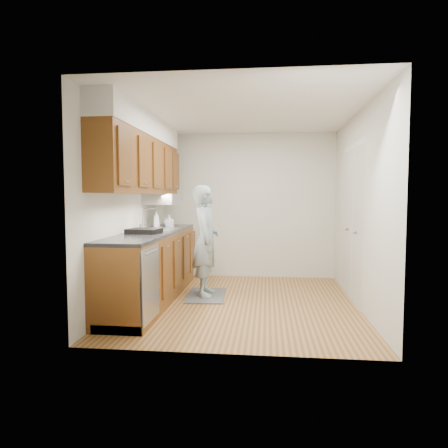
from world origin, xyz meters
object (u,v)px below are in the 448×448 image
object	(u,v)px
soap_bottle_b	(170,221)
soap_bottle_c	(166,221)
soap_bottle_a	(157,219)
person	(206,233)
dish_rack	(144,231)

from	to	relation	value
soap_bottle_b	soap_bottle_c	xyz separation A→B (m)	(-0.12, 0.23, -0.01)
soap_bottle_a	soap_bottle_b	size ratio (longest dim) A/B	1.32
person	soap_bottle_b	size ratio (longest dim) A/B	9.16
person	dish_rack	size ratio (longest dim) A/B	4.51
person	soap_bottle_b	world-z (taller)	person
dish_rack	soap_bottle_a	bearing A→B (deg)	102.94
person	soap_bottle_c	distance (m)	0.98
soap_bottle_a	person	bearing A→B (deg)	-22.00
person	soap_bottle_a	world-z (taller)	person
soap_bottle_a	soap_bottle_c	world-z (taller)	soap_bottle_a
person	soap_bottle_b	bearing A→B (deg)	51.42
person	soap_bottle_a	size ratio (longest dim) A/B	6.91
soap_bottle_a	dish_rack	bearing A→B (deg)	-84.37
soap_bottle_b	dish_rack	distance (m)	0.99
soap_bottle_a	soap_bottle_b	xyz separation A→B (m)	(0.18, 0.08, -0.03)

